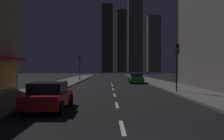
% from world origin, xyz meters
% --- Properties ---
extents(ground_plane, '(78.00, 136.00, 0.10)m').
position_xyz_m(ground_plane, '(0.00, 32.00, -0.05)').
color(ground_plane, black).
extents(sidewalk_right, '(4.00, 76.00, 0.15)m').
position_xyz_m(sidewalk_right, '(7.00, 32.00, 0.07)').
color(sidewalk_right, '#605E59').
rests_on(sidewalk_right, ground).
extents(sidewalk_left, '(4.00, 76.00, 0.15)m').
position_xyz_m(sidewalk_left, '(-7.00, 32.00, 0.07)').
color(sidewalk_left, '#605E59').
rests_on(sidewalk_left, ground).
extents(lane_marking_center, '(0.16, 33.40, 0.01)m').
position_xyz_m(lane_marking_center, '(0.00, 13.60, 0.01)').
color(lane_marking_center, silver).
rests_on(lane_marking_center, ground).
extents(skyscraper_distant_tall, '(5.93, 5.41, 37.04)m').
position_xyz_m(skyscraper_distant_tall, '(-1.03, 120.55, 18.52)').
color(skyscraper_distant_tall, '#39362A').
rests_on(skyscraper_distant_tall, ground).
extents(skyscraper_distant_mid, '(5.75, 7.36, 37.56)m').
position_xyz_m(skyscraper_distant_mid, '(7.53, 135.25, 18.78)').
color(skyscraper_distant_mid, '#413D30').
rests_on(skyscraper_distant_mid, ground).
extents(skyscraper_distant_short, '(8.68, 6.82, 65.77)m').
position_xyz_m(skyscraper_distant_short, '(16.31, 139.18, 32.88)').
color(skyscraper_distant_short, '#5F5A47').
rests_on(skyscraper_distant_short, ground).
extents(skyscraper_distant_slender, '(8.70, 7.17, 38.16)m').
position_xyz_m(skyscraper_distant_slender, '(30.67, 152.62, 19.08)').
color(skyscraper_distant_slender, '#645F4B').
rests_on(skyscraper_distant_slender, ground).
extents(car_parked_near, '(1.98, 4.24, 1.45)m').
position_xyz_m(car_parked_near, '(-3.60, 6.86, 0.74)').
color(car_parked_near, '#B21919').
rests_on(car_parked_near, ground).
extents(car_parked_far, '(1.98, 4.24, 1.45)m').
position_xyz_m(car_parked_far, '(3.60, 28.88, 0.74)').
color(car_parked_far, '#1E722D').
rests_on(car_parked_far, ground).
extents(fire_hydrant_far_left, '(0.42, 0.30, 0.65)m').
position_xyz_m(fire_hydrant_far_left, '(-5.90, 23.90, 0.45)').
color(fire_hydrant_far_left, '#B2B2B2').
rests_on(fire_hydrant_far_left, sidewalk_left).
extents(traffic_light_near_right, '(0.32, 0.48, 4.20)m').
position_xyz_m(traffic_light_near_right, '(5.50, 14.86, 3.19)').
color(traffic_light_near_right, '#2D2D2D').
rests_on(traffic_light_near_right, sidewalk_right).
extents(traffic_light_far_left, '(0.32, 0.48, 4.20)m').
position_xyz_m(traffic_light_far_left, '(-5.50, 34.89, 3.19)').
color(traffic_light_far_left, '#2D2D2D').
rests_on(traffic_light_far_left, sidewalk_left).
extents(street_lamp_right, '(1.96, 0.56, 6.58)m').
position_xyz_m(street_lamp_right, '(5.38, 6.61, 5.07)').
color(street_lamp_right, '#38383D').
rests_on(street_lamp_right, sidewalk_right).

